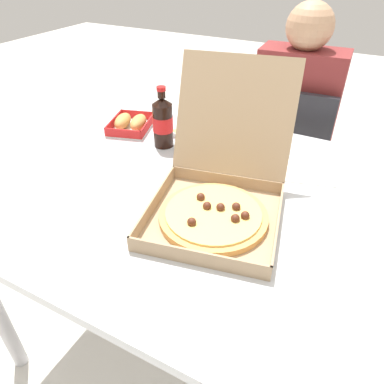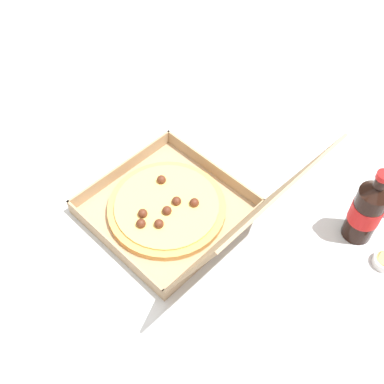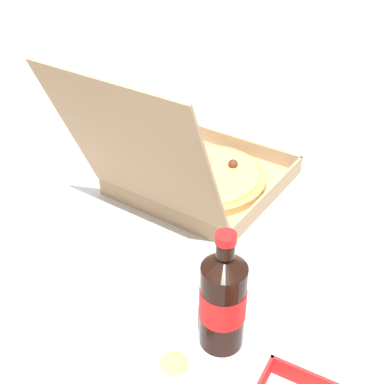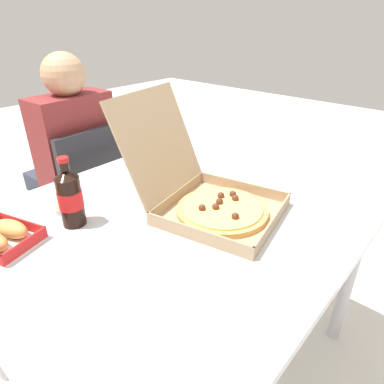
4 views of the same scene
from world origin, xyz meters
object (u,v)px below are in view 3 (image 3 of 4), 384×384
(cola_bottle, at_px, (223,299))
(dipping_sauce_cup, at_px, (174,367))
(pizza_box_open, at_px, (193,173))
(paper_menu, at_px, (28,217))

(cola_bottle, height_order, dipping_sauce_cup, cola_bottle)
(pizza_box_open, distance_m, paper_menu, 0.38)
(cola_bottle, xyz_separation_m, dipping_sauce_cup, (0.01, 0.10, -0.08))
(cola_bottle, bearing_deg, dipping_sauce_cup, 85.13)
(pizza_box_open, xyz_separation_m, dipping_sauce_cup, (-0.33, 0.37, -0.04))
(paper_menu, height_order, dipping_sauce_cup, dipping_sauce_cup)
(pizza_box_open, height_order, paper_menu, pizza_box_open)
(cola_bottle, relative_size, dipping_sauce_cup, 4.00)
(cola_bottle, relative_size, paper_menu, 1.07)
(pizza_box_open, height_order, dipping_sauce_cup, pizza_box_open)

